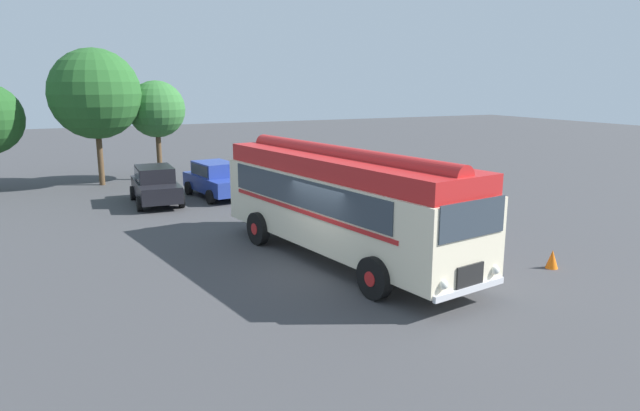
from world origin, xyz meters
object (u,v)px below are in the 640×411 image
at_px(car_mid_right, 269,176).
at_px(car_far_right, 316,171).
at_px(car_mid_left, 216,179).
at_px(car_near_left, 155,185).
at_px(vintage_bus, 342,199).
at_px(traffic_cone, 552,259).

relative_size(car_mid_right, car_far_right, 0.98).
relative_size(car_mid_left, car_mid_right, 1.03).
xyz_separation_m(car_near_left, car_mid_left, (2.83, 0.26, 0.00)).
xyz_separation_m(vintage_bus, car_mid_left, (-0.83, 11.18, -1.05)).
relative_size(car_near_left, traffic_cone, 7.74).
xyz_separation_m(car_far_right, traffic_cone, (0.60, -15.00, -0.57)).
xyz_separation_m(car_mid_right, traffic_cone, (3.36, -14.56, -0.57)).
distance_m(car_mid_right, traffic_cone, 14.95).
distance_m(car_mid_left, car_mid_right, 2.64).
distance_m(car_mid_right, car_far_right, 2.79).
relative_size(car_near_left, car_far_right, 0.98).
bearing_deg(vintage_bus, car_mid_left, 94.23).
bearing_deg(vintage_bus, traffic_cone, -33.56).
xyz_separation_m(vintage_bus, traffic_cone, (5.17, -3.43, -1.62)).
bearing_deg(car_near_left, traffic_cone, -58.39).
distance_m(vintage_bus, car_near_left, 11.56).
relative_size(vintage_bus, car_mid_left, 2.35).
height_order(vintage_bus, car_far_right, vintage_bus).
relative_size(vintage_bus, traffic_cone, 18.83).
bearing_deg(vintage_bus, car_mid_right, 80.72).
bearing_deg(vintage_bus, car_far_right, 68.41).
xyz_separation_m(car_mid_left, car_far_right, (5.40, 0.38, 0.00)).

